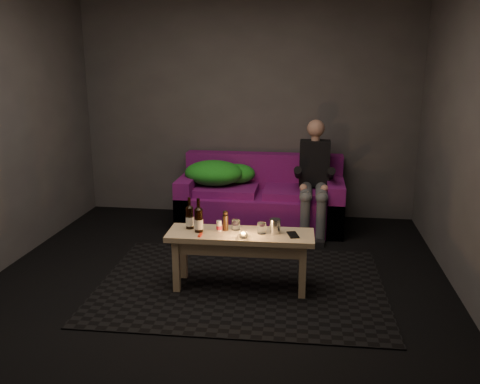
% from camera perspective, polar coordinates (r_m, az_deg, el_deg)
% --- Properties ---
extents(floor, '(4.50, 4.50, 0.00)m').
position_cam_1_polar(floor, '(4.31, -3.01, -11.13)').
color(floor, black).
rests_on(floor, ground).
extents(room, '(4.50, 4.50, 4.50)m').
position_cam_1_polar(room, '(4.34, -2.12, 11.64)').
color(room, silver).
rests_on(room, ground).
extents(rug, '(2.45, 1.81, 0.01)m').
position_cam_1_polar(rug, '(4.42, 0.14, -10.35)').
color(rug, black).
rests_on(rug, floor).
extents(sofa, '(1.85, 0.83, 0.79)m').
position_cam_1_polar(sofa, '(5.86, 2.40, -0.98)').
color(sofa, '#7B1062').
rests_on(sofa, floor).
extents(green_blanket, '(0.81, 0.55, 0.28)m').
position_cam_1_polar(green_blanket, '(5.84, -2.49, 2.11)').
color(green_blanket, '#218B19').
rests_on(green_blanket, sofa).
extents(person, '(0.33, 0.77, 1.23)m').
position_cam_1_polar(person, '(5.60, 8.33, 1.83)').
color(person, black).
rests_on(person, sofa).
extents(coffee_table, '(1.21, 0.41, 0.49)m').
position_cam_1_polar(coffee_table, '(4.21, 0.05, -5.72)').
color(coffee_table, '#D7AE7E').
rests_on(coffee_table, rug).
extents(beer_bottle_a, '(0.07, 0.07, 0.27)m').
position_cam_1_polar(beer_bottle_a, '(4.28, -5.68, -2.82)').
color(beer_bottle_a, black).
rests_on(beer_bottle_a, coffee_table).
extents(beer_bottle_b, '(0.07, 0.07, 0.29)m').
position_cam_1_polar(beer_bottle_b, '(4.19, -4.67, -3.11)').
color(beer_bottle_b, black).
rests_on(beer_bottle_b, coffee_table).
extents(salt_shaker, '(0.06, 0.06, 0.09)m').
position_cam_1_polar(salt_shaker, '(4.21, -2.37, -3.83)').
color(salt_shaker, silver).
rests_on(salt_shaker, coffee_table).
extents(pepper_mill, '(0.06, 0.06, 0.13)m').
position_cam_1_polar(pepper_mill, '(4.23, -1.65, -3.48)').
color(pepper_mill, black).
rests_on(pepper_mill, coffee_table).
extents(tumbler_back, '(0.08, 0.08, 0.08)m').
position_cam_1_polar(tumbler_back, '(4.24, -0.47, -3.72)').
color(tumbler_back, white).
rests_on(tumbler_back, coffee_table).
extents(tealight, '(0.06, 0.06, 0.05)m').
position_cam_1_polar(tealight, '(4.06, 0.38, -4.85)').
color(tealight, white).
rests_on(tealight, coffee_table).
extents(tumbler_front, '(0.08, 0.08, 0.09)m').
position_cam_1_polar(tumbler_front, '(4.16, 2.46, -4.08)').
color(tumbler_front, white).
rests_on(tumbler_front, coffee_table).
extents(steel_cup, '(0.10, 0.10, 0.12)m').
position_cam_1_polar(steel_cup, '(4.17, 3.96, -3.83)').
color(steel_cup, '#ABADB2').
rests_on(steel_cup, coffee_table).
extents(smartphone, '(0.11, 0.17, 0.01)m').
position_cam_1_polar(smartphone, '(4.15, 5.96, -4.80)').
color(smartphone, black).
rests_on(smartphone, coffee_table).
extents(red_lighter, '(0.02, 0.08, 0.01)m').
position_cam_1_polar(red_lighter, '(4.12, -4.50, -4.84)').
color(red_lighter, red).
rests_on(red_lighter, coffee_table).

